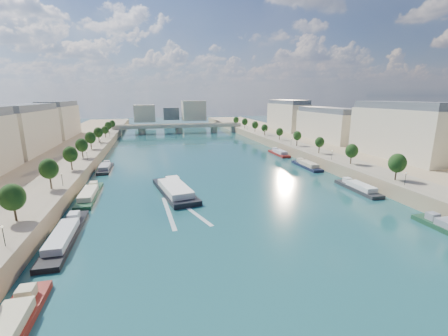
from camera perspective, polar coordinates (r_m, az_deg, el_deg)
ground at (r=135.89m, az=-2.89°, el=-0.32°), size 700.00×700.00×0.00m
quay_left at (r=141.17m, az=-32.96°, el=-0.96°), size 44.00×520.00×5.00m
quay_right at (r=164.49m, az=22.56°, el=1.99°), size 44.00×520.00×5.00m
pave_left at (r=136.34m, az=-27.15°, el=0.40°), size 14.00×520.00×0.10m
pave_right at (r=155.67m, az=18.17°, el=2.70°), size 14.00×520.00×0.10m
trees_left at (r=136.81m, az=-26.40°, el=2.85°), size 4.80×268.80×8.26m
trees_right at (r=162.26m, az=15.86°, el=5.23°), size 4.80×268.80×8.26m
lamps_left at (r=125.24m, az=-26.29°, el=0.72°), size 0.36×200.36×4.28m
lamps_right at (r=157.14m, az=15.89°, el=3.97°), size 0.36×200.36×4.28m
buildings_left at (r=154.70m, az=-36.77°, el=4.89°), size 16.00×226.00×23.20m
buildings_right at (r=179.85m, az=24.09°, el=7.26°), size 16.00×226.00×23.20m
skyline at (r=350.66m, az=-9.36°, el=10.48°), size 79.00×42.00×22.00m
bridge at (r=272.51m, az=-8.59°, el=7.65°), size 112.00×12.00×8.15m
tour_barge at (r=103.93m, az=-9.36°, el=-4.19°), size 14.36×32.07×4.20m
wake at (r=88.81m, az=-8.45°, el=-8.12°), size 12.29×26.02×0.04m
moored_barges_left at (r=95.08m, az=-25.73°, el=-7.36°), size 5.00×119.27×3.60m
moored_barges_right at (r=113.88m, az=25.13°, el=-3.95°), size 5.00×161.67×3.60m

